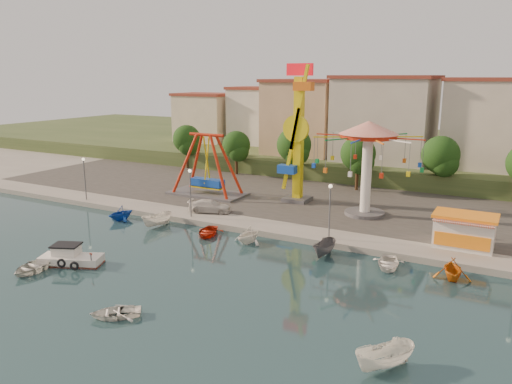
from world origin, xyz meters
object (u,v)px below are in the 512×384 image
Objects in this scene: kamikaze_tower at (298,137)px; van at (210,206)px; rowboat_a at (33,266)px; pirate_ship_ride at (207,166)px; cabin_motorboat at (70,259)px; skiff at (385,358)px; wave_swinger at (368,147)px.

kamikaze_tower is 3.42× the size of van.
van is (3.85, 20.38, 0.88)m from rowboat_a.
pirate_ship_ride is 9.13m from van.
cabin_motorboat reaches higher than rowboat_a.
pirate_ship_ride is at bearing 173.02° from skiff.
rowboat_a is at bearing -109.68° from kamikaze_tower.
cabin_motorboat is 27.77m from skiff.
skiff is (30.20, -27.69, -3.64)m from pirate_ship_ride.
pirate_ship_ride is 0.86× the size of wave_swinger.
skiff is (18.46, -29.89, -7.85)m from kamikaze_tower.
rowboat_a is 0.84× the size of van.
pirate_ship_ride is 41.14m from skiff.
skiff is at bearing -148.36° from van.
wave_swinger is at bearing -84.03° from van.
wave_swinger is 30.49m from skiff.
skiff is at bearing -8.65° from rowboat_a.
wave_swinger is 31.90m from cabin_motorboat.
pirate_ship_ride is 1.81× the size of cabin_motorboat.
wave_swinger reaches higher than cabin_motorboat.
skiff is at bearing -71.34° from wave_swinger.
rowboat_a is at bearing -125.27° from wave_swinger.
kamikaze_tower is at bearing 168.17° from wave_swinger.
skiff is at bearing -42.52° from pirate_ship_ride.
skiff is (29.03, -0.34, 0.33)m from rowboat_a.
rowboat_a is 1.04× the size of skiff.
cabin_motorboat is at bearing -150.55° from skiff.
kamikaze_tower is 4.23× the size of skiff.
van reaches higher than rowboat_a.
cabin_motorboat is 1.14× the size of van.
cabin_motorboat is (-9.16, -26.95, -8.12)m from kamikaze_tower.
skiff is at bearing -28.74° from cabin_motorboat.
wave_swinger reaches higher than rowboat_a.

